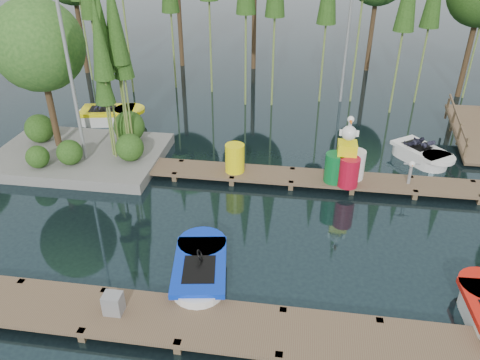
# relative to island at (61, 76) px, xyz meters

# --- Properties ---
(ground_plane) EXTENTS (90.00, 90.00, 0.00)m
(ground_plane) POSITION_rel_island_xyz_m (6.30, -3.29, -3.18)
(ground_plane) COLOR #192B30
(near_dock) EXTENTS (18.00, 1.50, 0.50)m
(near_dock) POSITION_rel_island_xyz_m (6.30, -7.79, -2.95)
(near_dock) COLOR brown
(near_dock) RESTS_ON ground
(far_dock) EXTENTS (15.00, 1.20, 0.50)m
(far_dock) POSITION_rel_island_xyz_m (7.30, -0.79, -2.95)
(far_dock) COLOR brown
(far_dock) RESTS_ON ground
(island) EXTENTS (6.20, 4.20, 6.75)m
(island) POSITION_rel_island_xyz_m (0.00, 0.00, 0.00)
(island) COLOR slate
(island) RESTS_ON ground
(lamp_island) EXTENTS (0.30, 0.30, 7.25)m
(lamp_island) POSITION_rel_island_xyz_m (0.80, -0.79, 1.08)
(lamp_island) COLOR gray
(lamp_island) RESTS_ON ground
(lamp_rear) EXTENTS (0.30, 0.30, 7.25)m
(lamp_rear) POSITION_rel_island_xyz_m (10.30, 7.71, 1.08)
(lamp_rear) COLOR gray
(lamp_rear) RESTS_ON ground
(ramp) EXTENTS (1.50, 3.94, 1.49)m
(ramp) POSITION_rel_island_xyz_m (15.30, 3.21, -2.60)
(ramp) COLOR brown
(ramp) RESTS_ON ground
(boat_blue) EXTENTS (1.72, 3.02, 0.96)m
(boat_blue) POSITION_rel_island_xyz_m (6.29, -6.16, -2.91)
(boat_blue) COLOR white
(boat_blue) RESTS_ON ground
(boat_yellow_far) EXTENTS (3.18, 1.88, 1.49)m
(boat_yellow_far) POSITION_rel_island_xyz_m (-0.05, 3.48, -2.87)
(boat_yellow_far) COLOR white
(boat_yellow_far) RESTS_ON ground
(boat_white_far) EXTENTS (2.47, 2.74, 1.21)m
(boat_white_far) POSITION_rel_island_xyz_m (13.04, 1.59, -2.91)
(boat_white_far) COLOR white
(boat_white_far) RESTS_ON ground
(utility_cabinet) EXTENTS (0.42, 0.35, 0.51)m
(utility_cabinet) POSITION_rel_island_xyz_m (4.67, -7.79, -2.63)
(utility_cabinet) COLOR gray
(utility_cabinet) RESTS_ON near_dock
(yellow_barrel) EXTENTS (0.67, 0.67, 1.01)m
(yellow_barrel) POSITION_rel_island_xyz_m (6.32, -0.79, -2.38)
(yellow_barrel) COLOR #FFEF0D
(yellow_barrel) RESTS_ON far_dock
(drum_cluster) EXTENTS (1.34, 1.23, 2.32)m
(drum_cluster) POSITION_rel_island_xyz_m (10.09, -0.95, -2.20)
(drum_cluster) COLOR #0B6529
(drum_cluster) RESTS_ON far_dock
(seagull_post) EXTENTS (0.52, 0.28, 0.83)m
(seagull_post) POSITION_rel_island_xyz_m (12.20, -0.79, -2.32)
(seagull_post) COLOR gray
(seagull_post) RESTS_ON far_dock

